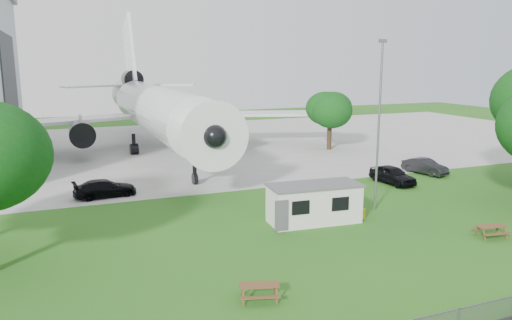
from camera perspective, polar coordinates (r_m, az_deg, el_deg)
name	(u,v)px	position (r m, az deg, el deg)	size (l,w,h in m)	color
ground	(317,256)	(28.48, 6.94, -10.83)	(160.00, 160.00, 0.00)	#33771C
concrete_apron	(170,147)	(63.28, -9.83, 1.44)	(120.00, 46.00, 0.03)	#B7B7B2
airliner	(155,107)	(60.12, -11.43, 5.92)	(46.36, 47.73, 17.69)	white
site_cabin	(314,203)	(33.72, 6.67, -4.92)	(6.84, 3.14, 2.62)	silver
picnic_west	(259,300)	(23.55, 0.37, -15.69)	(1.80, 1.50, 0.76)	brown
picnic_east	(490,237)	(34.24, 25.20, -8.00)	(1.80, 1.50, 0.76)	brown
lamp_mast	(379,128)	(36.35, 13.83, 3.57)	(0.16, 0.16, 12.00)	slate
tree_far_apron	(330,111)	(60.88, 8.46, 5.54)	(5.37, 5.37, 7.39)	#382619
car_ne_hatch	(392,175)	(45.50, 15.33, -1.66)	(1.86, 4.62, 1.58)	black
car_ne_sedan	(425,166)	(50.31, 18.74, -0.71)	(1.55, 4.44, 1.46)	black
car_apron_van	(105,188)	(41.43, -16.88, -3.13)	(1.98, 4.86, 1.41)	black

